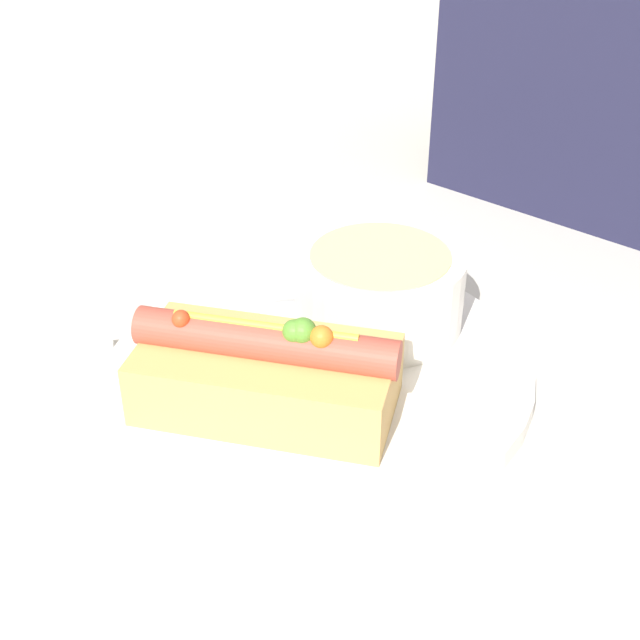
% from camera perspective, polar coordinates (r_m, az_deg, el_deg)
% --- Properties ---
extents(ground_plane, '(4.00, 4.00, 0.00)m').
position_cam_1_polar(ground_plane, '(0.57, -0.00, -3.78)').
color(ground_plane, '#BCB7AD').
extents(dinner_plate, '(0.27, 0.27, 0.01)m').
position_cam_1_polar(dinner_plate, '(0.56, -0.00, -3.21)').
color(dinner_plate, white).
rests_on(dinner_plate, ground_plane).
extents(hot_dog, '(0.16, 0.13, 0.06)m').
position_cam_1_polar(hot_dog, '(0.51, -3.41, -3.36)').
color(hot_dog, tan).
rests_on(hot_dog, dinner_plate).
extents(soup_bowl, '(0.11, 0.11, 0.05)m').
position_cam_1_polar(soup_bowl, '(0.59, 3.66, 2.24)').
color(soup_bowl, silver).
rests_on(soup_bowl, dinner_plate).
extents(spoon, '(0.10, 0.13, 0.01)m').
position_cam_1_polar(spoon, '(0.60, -4.14, 0.31)').
color(spoon, '#B7B7BC').
rests_on(spoon, dinner_plate).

